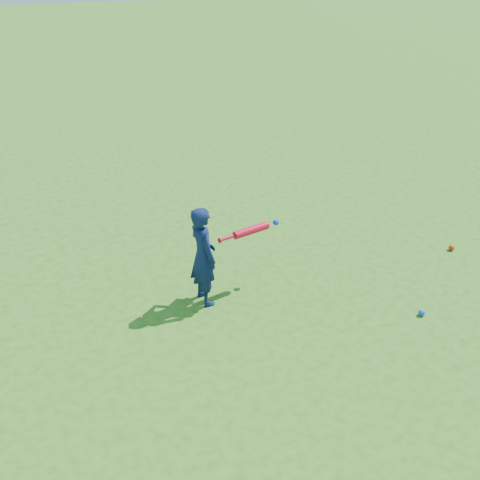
{
  "coord_description": "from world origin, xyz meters",
  "views": [
    {
      "loc": [
        -1.74,
        -5.07,
        3.64
      ],
      "look_at": [
        0.18,
        0.02,
        0.65
      ],
      "focal_mm": 40.0,
      "sensor_mm": 36.0,
      "label": 1
    }
  ],
  "objects_px": {
    "ground_ball_red": "(451,248)",
    "bat_swing": "(253,230)",
    "ground_ball_blue": "(422,313)",
    "child": "(203,256)"
  },
  "relations": [
    {
      "from": "ground_ball_blue",
      "to": "ground_ball_red",
      "type": "bearing_deg",
      "value": 39.43
    },
    {
      "from": "ground_ball_red",
      "to": "bat_swing",
      "type": "xyz_separation_m",
      "value": [
        -2.86,
        0.17,
        0.73
      ]
    },
    {
      "from": "child",
      "to": "bat_swing",
      "type": "height_order",
      "value": "child"
    },
    {
      "from": "child",
      "to": "ground_ball_red",
      "type": "relative_size",
      "value": 15.28
    },
    {
      "from": "bat_swing",
      "to": "ground_ball_red",
      "type": "bearing_deg",
      "value": -17.06
    },
    {
      "from": "bat_swing",
      "to": "ground_ball_blue",
      "type": "bearing_deg",
      "value": -52.55
    },
    {
      "from": "ground_ball_red",
      "to": "bat_swing",
      "type": "relative_size",
      "value": 0.1
    },
    {
      "from": "child",
      "to": "bat_swing",
      "type": "bearing_deg",
      "value": -89.54
    },
    {
      "from": "ground_ball_blue",
      "to": "bat_swing",
      "type": "height_order",
      "value": "bat_swing"
    },
    {
      "from": "child",
      "to": "ground_ball_blue",
      "type": "relative_size",
      "value": 16.05
    }
  ]
}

